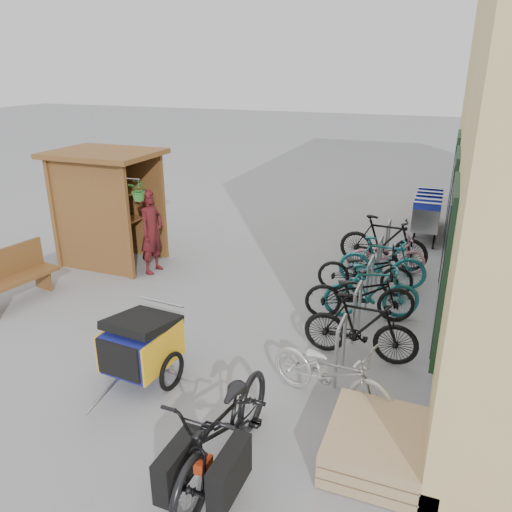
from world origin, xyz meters
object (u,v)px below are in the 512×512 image
(bike_6, at_px, (387,255))
(pallet_stack, at_px, (375,445))
(bike_2, at_px, (360,294))
(bike_4, at_px, (365,270))
(shopping_carts, at_px, (428,209))
(bike_7, at_px, (383,242))
(bike_0, at_px, (331,372))
(bike_1, at_px, (360,327))
(child_trailer, at_px, (141,343))
(cargo_bike, at_px, (225,428))
(bench, at_px, (11,276))
(bike_5, at_px, (382,262))
(kiosk, at_px, (104,192))
(bike_3, at_px, (372,291))
(person_kiosk, at_px, (151,232))

(bike_6, bearing_deg, pallet_stack, 168.92)
(pallet_stack, height_order, bike_2, bike_2)
(pallet_stack, bearing_deg, bike_4, 101.30)
(shopping_carts, xyz_separation_m, bike_7, (-0.72, -2.68, -0.11))
(bike_0, height_order, bike_1, bike_1)
(child_trailer, distance_m, cargo_bike, 2.06)
(cargo_bike, xyz_separation_m, bike_1, (0.90, 2.70, -0.06))
(bike_0, relative_size, bike_1, 1.03)
(bench, bearing_deg, bike_5, 36.40)
(shopping_carts, distance_m, child_trailer, 8.59)
(kiosk, xyz_separation_m, bike_7, (5.55, 1.84, -1.00))
(bike_0, bearing_deg, bike_4, 20.07)
(bike_3, distance_m, bike_5, 1.37)
(bike_4, xyz_separation_m, bike_5, (0.25, 0.43, 0.04))
(bike_6, bearing_deg, cargo_bike, 154.60)
(bike_0, bearing_deg, person_kiosk, 73.84)
(pallet_stack, relative_size, bike_4, 0.69)
(bike_3, bearing_deg, bike_7, -14.84)
(pallet_stack, height_order, shopping_carts, shopping_carts)
(kiosk, distance_m, bike_3, 5.82)
(person_kiosk, xyz_separation_m, bike_7, (4.37, 1.97, -0.32))
(bike_0, relative_size, bike_7, 0.92)
(bike_0, bearing_deg, kiosk, 78.72)
(person_kiosk, xyz_separation_m, bike_0, (4.41, -2.92, -0.42))
(cargo_bike, distance_m, person_kiosk, 5.77)
(shopping_carts, height_order, bike_4, shopping_carts)
(bike_3, relative_size, bike_7, 0.87)
(bike_1, bearing_deg, bike_3, 1.74)
(person_kiosk, distance_m, bike_7, 4.81)
(child_trailer, bearing_deg, pallet_stack, -3.01)
(bike_3, distance_m, bike_4, 0.97)
(bike_0, bearing_deg, child_trailer, 116.83)
(kiosk, relative_size, bike_5, 1.51)
(kiosk, relative_size, bike_1, 1.50)
(shopping_carts, xyz_separation_m, bike_5, (-0.60, -3.70, -0.16))
(bike_7, bearing_deg, bike_3, -173.07)
(kiosk, distance_m, person_kiosk, 1.37)
(bike_0, distance_m, bike_6, 4.51)
(person_kiosk, bearing_deg, bike_4, -80.06)
(shopping_carts, xyz_separation_m, bike_4, (-0.85, -4.13, -0.20))
(shopping_carts, bearing_deg, bench, -134.53)
(pallet_stack, xyz_separation_m, bike_5, (-0.60, 4.69, 0.29))
(cargo_bike, height_order, bike_7, cargo_bike)
(child_trailer, bearing_deg, bench, 165.50)
(person_kiosk, bearing_deg, kiosk, 86.64)
(bike_2, xyz_separation_m, bike_3, (0.17, 0.15, 0.01))
(bike_0, bearing_deg, bike_1, 10.03)
(pallet_stack, relative_size, bike_1, 0.72)
(pallet_stack, xyz_separation_m, bike_1, (-0.54, 1.99, 0.29))
(kiosk, height_order, bench, kiosk)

